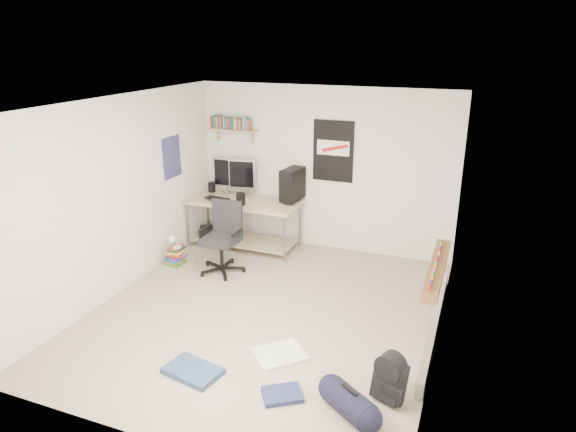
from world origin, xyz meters
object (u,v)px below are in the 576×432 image
(desk, at_px, (244,225))
(book_stack, at_px, (177,255))
(office_chair, at_px, (221,239))
(duffel_bag, at_px, (349,401))
(backpack, at_px, (390,381))

(desk, xyz_separation_m, book_stack, (-0.61, -0.98, -0.21))
(office_chair, distance_m, duffel_bag, 3.29)
(backpack, height_order, duffel_bag, duffel_bag)
(office_chair, relative_size, book_stack, 2.14)
(book_stack, bearing_deg, desk, 58.15)
(duffel_bag, bearing_deg, desk, 163.20)
(office_chair, xyz_separation_m, book_stack, (-0.72, -0.04, -0.34))
(backpack, bearing_deg, office_chair, 168.17)
(desk, distance_m, duffel_bag, 4.04)
(office_chair, height_order, book_stack, office_chair)
(duffel_bag, xyz_separation_m, book_stack, (-3.15, 2.15, 0.01))
(desk, distance_m, book_stack, 1.18)
(desk, relative_size, duffel_bag, 3.55)
(book_stack, bearing_deg, duffel_bag, -34.35)
(desk, xyz_separation_m, office_chair, (0.11, -0.95, 0.12))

